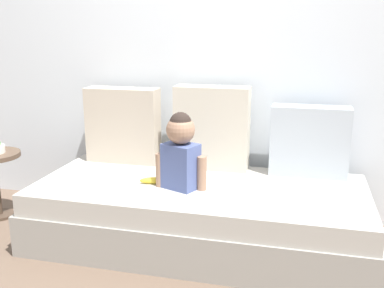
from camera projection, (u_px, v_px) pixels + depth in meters
name	position (u px, v px, depth m)	size (l,w,h in m)	color
ground_plane	(199.00, 242.00, 2.83)	(12.00, 12.00, 0.00)	brown
back_wall	(220.00, 28.00, 3.04)	(5.24, 0.10, 2.59)	silver
couch	(199.00, 214.00, 2.78)	(2.04, 0.90, 0.38)	#9C978F
throw_pillow_left	(123.00, 125.00, 3.14)	(0.51, 0.16, 0.52)	#C1B29E
throw_pillow_center	(212.00, 128.00, 2.99)	(0.49, 0.16, 0.55)	beige
throw_pillow_right	(309.00, 141.00, 2.85)	(0.49, 0.16, 0.45)	#B2BCC6
toddler	(181.00, 150.00, 2.61)	(0.31, 0.21, 0.45)	#4C5B93
banana	(154.00, 180.00, 2.74)	(0.17, 0.04, 0.04)	yellow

